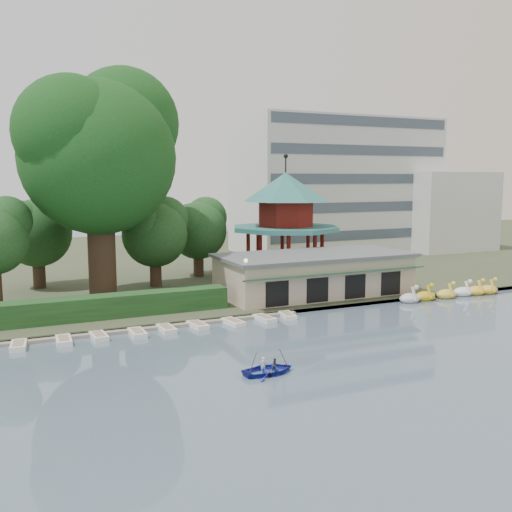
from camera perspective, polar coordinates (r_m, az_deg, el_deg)
ground_plane at (r=32.61m, az=10.19°, el=-12.89°), size 220.00×220.00×0.00m
shore at (r=79.77m, az=-11.49°, el=-0.50°), size 220.00×70.00×0.40m
embankment at (r=47.17m, az=-1.87°, el=-6.09°), size 220.00×0.60×0.30m
dock at (r=44.04m, az=-16.52°, el=-7.46°), size 34.00×1.60×0.24m
boathouse at (r=55.21m, az=5.87°, el=-1.74°), size 18.60×9.39×3.90m
pavilion at (r=64.33m, az=2.96°, el=4.23°), size 12.40×12.40×13.50m
office_building at (r=89.45m, az=9.78°, el=6.55°), size 38.00×18.00×20.00m
hedge at (r=46.69m, az=-20.80°, el=-5.29°), size 30.00×2.00×1.80m
lamp_post at (r=48.63m, az=-1.02°, el=-1.83°), size 0.36×0.36×4.28m
big_tree at (r=54.02m, az=-15.37°, el=10.61°), size 15.24×14.20×21.42m
small_trees at (r=57.33m, az=-19.69°, el=2.09°), size 40.10×16.39×9.63m
swan_boats at (r=58.55m, az=19.04°, el=-3.54°), size 11.97×2.02×1.92m
moored_rowboats at (r=42.78m, az=-15.50°, el=-7.78°), size 32.48×2.76×0.36m
rowboat_with_passengers at (r=34.22m, az=1.31°, el=-10.93°), size 4.61×3.37×2.01m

